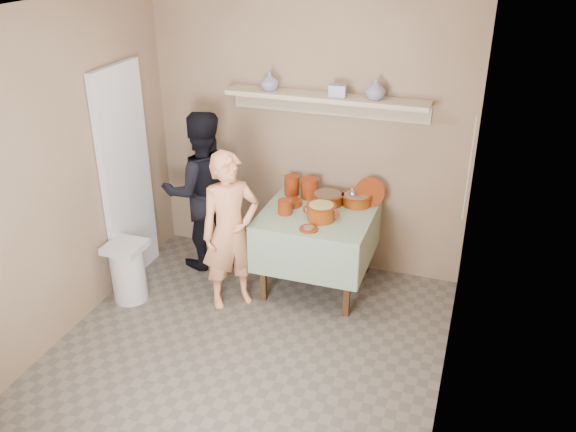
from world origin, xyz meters
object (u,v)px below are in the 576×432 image
at_px(person_cook, 230,231).
at_px(serving_table, 318,224).
at_px(cazuela_rice, 321,211).
at_px(trash_bin, 128,271).
at_px(person_helper, 202,191).

xyz_separation_m(person_cook, serving_table, (0.63, 0.50, -0.07)).
relative_size(cazuela_rice, trash_bin, 0.59).
height_order(cazuela_rice, trash_bin, cazuela_rice).
bearing_deg(serving_table, person_helper, 177.26).
distance_m(person_cook, serving_table, 0.80).
xyz_separation_m(serving_table, cazuela_rice, (0.07, -0.14, 0.20)).
relative_size(person_helper, trash_bin, 2.77).
bearing_deg(person_helper, cazuela_rice, 136.16).
height_order(person_cook, serving_table, person_cook).
bearing_deg(trash_bin, person_cook, 15.67).
distance_m(serving_table, cazuela_rice, 0.26).
xyz_separation_m(person_cook, person_helper, (-0.53, 0.55, 0.07)).
bearing_deg(trash_bin, serving_table, 26.26).
height_order(person_cook, person_helper, person_helper).
relative_size(person_cook, person_helper, 0.91).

